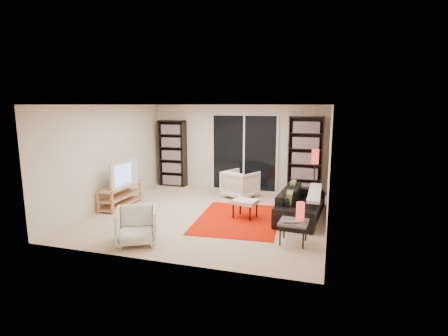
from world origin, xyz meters
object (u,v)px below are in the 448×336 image
(ottoman, at_px, (245,203))
(armchair_front, at_px, (137,226))
(tv_stand, at_px, (121,195))
(armchair_back, at_px, (240,184))
(floor_lamp, at_px, (315,162))
(side_table, at_px, (294,224))
(bookshelf_right, at_px, (305,156))
(sofa, at_px, (301,203))
(bookshelf_left, at_px, (173,153))

(ottoman, bearing_deg, armchair_front, -128.69)
(tv_stand, bearing_deg, armchair_front, -50.82)
(armchair_back, bearing_deg, tv_stand, 57.13)
(armchair_back, bearing_deg, floor_lamp, -148.78)
(side_table, bearing_deg, armchair_back, 120.98)
(bookshelf_right, bearing_deg, sofa, -87.92)
(sofa, bearing_deg, tv_stand, 100.21)
(armchair_front, bearing_deg, ottoman, 23.68)
(sofa, bearing_deg, armchair_back, 58.90)
(tv_stand, bearing_deg, side_table, -15.09)
(bookshelf_right, relative_size, floor_lamp, 1.60)
(bookshelf_right, bearing_deg, ottoman, -114.27)
(armchair_front, xyz_separation_m, ottoman, (1.51, 1.88, 0.02))
(bookshelf_left, xyz_separation_m, ottoman, (2.77, -2.39, -0.63))
(ottoman, relative_size, side_table, 1.13)
(armchair_back, relative_size, side_table, 1.53)
(armchair_front, bearing_deg, side_table, -11.29)
(tv_stand, distance_m, armchair_back, 3.01)
(armchair_front, bearing_deg, armchair_back, 46.50)
(bookshelf_right, height_order, floor_lamp, bookshelf_right)
(ottoman, bearing_deg, armchair_back, 107.45)
(bookshelf_right, height_order, armchair_back, bookshelf_right)
(tv_stand, bearing_deg, sofa, 5.61)
(side_table, bearing_deg, floor_lamp, 85.76)
(ottoman, bearing_deg, bookshelf_left, 139.32)
(bookshelf_left, bearing_deg, armchair_back, -18.61)
(side_table, bearing_deg, ottoman, 135.54)
(tv_stand, distance_m, side_table, 4.34)
(bookshelf_left, distance_m, bookshelf_right, 3.85)
(sofa, distance_m, floor_lamp, 1.57)
(bookshelf_left, bearing_deg, tv_stand, -96.77)
(armchair_front, bearing_deg, sofa, 13.47)
(tv_stand, height_order, armchair_front, armchair_front)
(sofa, bearing_deg, bookshelf_right, 6.67)
(bookshelf_left, relative_size, bookshelf_right, 0.93)
(armchair_front, bearing_deg, bookshelf_left, 78.93)
(tv_stand, xyz_separation_m, sofa, (4.20, 0.41, 0.04))
(ottoman, height_order, floor_lamp, floor_lamp)
(armchair_front, height_order, floor_lamp, floor_lamp)
(sofa, bearing_deg, side_table, -176.02)
(bookshelf_right, xyz_separation_m, ottoman, (-1.08, -2.38, -0.71))
(bookshelf_right, distance_m, floor_lamp, 0.62)
(tv_stand, distance_m, sofa, 4.22)
(bookshelf_left, height_order, bookshelf_right, bookshelf_right)
(armchair_back, bearing_deg, bookshelf_left, 6.32)
(floor_lamp, bearing_deg, sofa, -98.22)
(sofa, height_order, ottoman, sofa)
(bookshelf_left, distance_m, tv_stand, 2.49)
(armchair_front, bearing_deg, floor_lamp, 24.79)
(sofa, xyz_separation_m, armchair_front, (-2.65, -2.31, 0.01))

